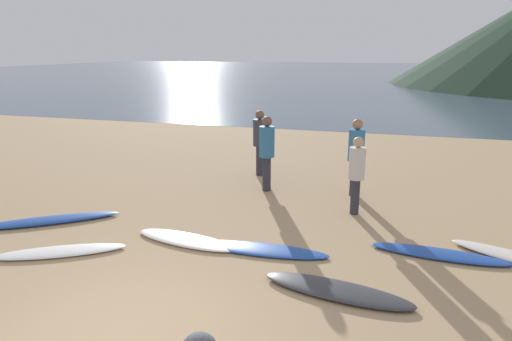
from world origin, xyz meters
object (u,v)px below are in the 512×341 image
surfboard_2 (47,220)px  person_3 (260,138)px  surfboard_5 (261,249)px  person_0 (356,151)px  surfboard_7 (439,254)px  person_1 (267,147)px  surfboard_4 (187,240)px  surfboard_3 (60,252)px  person_2 (357,169)px  surfboard_6 (337,290)px

surfboard_2 → person_3: bearing=20.4°
surfboard_5 → surfboard_2: bearing=177.3°
person_0 → person_3: size_ratio=1.02×
surfboard_7 → person_1: bearing=148.8°
surfboard_4 → person_1: bearing=88.3°
surfboard_3 → surfboard_4: size_ratio=1.05×
surfboard_2 → person_3: (3.09, 4.44, 0.99)m
surfboard_7 → person_0: bearing=123.9°
surfboard_7 → person_2: size_ratio=1.34×
person_0 → person_1: person_1 is taller
surfboard_2 → person_3: 5.50m
surfboard_2 → surfboard_7: surfboard_2 is taller
person_1 → person_2: size_ratio=1.11×
person_0 → person_3: (-2.57, 1.04, -0.02)m
person_0 → surfboard_2: bearing=111.8°
person_0 → person_2: bearing=175.6°
person_3 → person_1: bearing=17.9°
surfboard_3 → surfboard_5: bearing=-10.8°
person_0 → surfboard_5: bearing=150.5°
surfboard_2 → person_2: person_2 is taller
surfboard_3 → person_3: bearing=42.3°
surfboard_7 → surfboard_2: bearing=-170.9°
surfboard_7 → person_2: person_2 is taller
surfboard_2 → surfboard_7: 7.27m
surfboard_6 → person_1: person_1 is taller
person_1 → person_3: bearing=-7.9°
surfboard_3 → surfboard_5: surfboard_3 is taller
person_2 → person_3: 3.49m
surfboard_4 → person_2: person_2 is taller
surfboard_3 → surfboard_5: 3.37m
surfboard_6 → surfboard_7: 2.21m
surfboard_6 → person_3: size_ratio=1.21×
surfboard_7 → person_0: person_0 is taller
person_0 → person_1: size_ratio=1.00×
surfboard_6 → person_0: (-0.10, 4.45, 1.01)m
person_1 → person_3: person_1 is taller
surfboard_2 → surfboard_6: size_ratio=1.26×
surfboard_7 → person_3: bearing=141.6°
surfboard_6 → surfboard_7: bearing=56.5°
surfboard_6 → person_3: (-2.67, 5.49, 0.99)m
surfboard_2 → surfboard_3: size_ratio=1.26×
surfboard_6 → person_2: person_2 is taller
surfboard_2 → person_3: person_3 is taller
surfboard_2 → person_0: person_0 is taller
surfboard_2 → surfboard_6: 5.86m
surfboard_2 → surfboard_7: size_ratio=1.23×
surfboard_2 → surfboard_7: (7.25, 0.59, -0.01)m
surfboard_7 → person_0: size_ratio=1.21×
surfboard_4 → person_0: person_0 is taller
surfboard_5 → person_3: person_3 is taller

